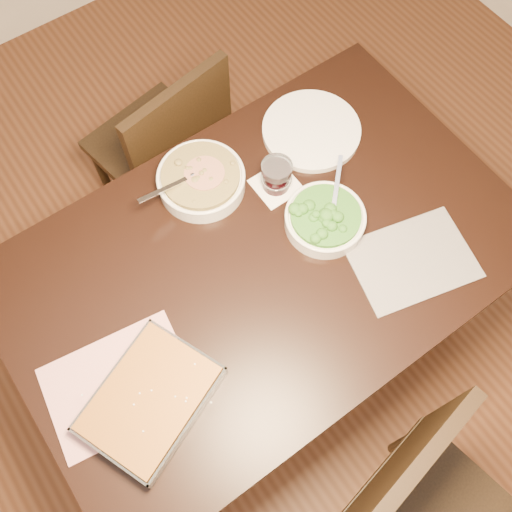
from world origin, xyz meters
The scene contains 12 objects.
ground centered at (0.00, 0.00, 0.00)m, with size 4.00×4.00×0.00m, color #462414.
table centered at (0.00, 0.00, 0.65)m, with size 1.40×0.90×0.75m.
magazine_a centered at (-0.49, -0.07, 0.75)m, with size 0.34×0.25×0.01m, color #B13245.
magazine_b centered at (0.32, -0.24, 0.75)m, with size 0.32×0.23×0.01m, color #2A2B32.
coaster centered at (0.16, 0.16, 0.75)m, with size 0.12×0.12×0.00m, color white.
stew_bowl centered at (-0.02, 0.28, 0.78)m, with size 0.28×0.25×0.09m.
broccoli_bowl centered at (0.19, -0.01, 0.78)m, with size 0.22×0.22×0.09m.
baking_dish centered at (-0.45, -0.16, 0.78)m, with size 0.38×0.33×0.06m.
wine_tumbler centered at (0.16, 0.16, 0.80)m, with size 0.09×0.09×0.10m.
dinner_plate centered at (0.35, 0.25, 0.76)m, with size 0.29×0.29×0.02m, color white.
chair_near centered at (-0.01, -0.73, 0.48)m, with size 0.47×0.47×0.87m.
chair_far centered at (0.05, 0.65, 0.48)m, with size 0.47×0.47×0.86m.
Camera 1 is at (-0.39, -0.51, 2.14)m, focal length 40.00 mm.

